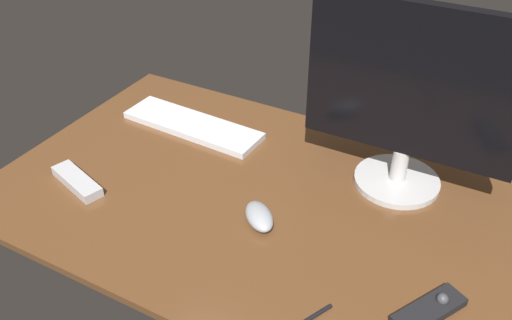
# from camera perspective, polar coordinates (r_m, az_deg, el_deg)

# --- Properties ---
(desk) EXTENTS (1.40, 0.84, 0.02)m
(desk) POSITION_cam_1_polar(r_m,az_deg,el_deg) (1.39, 1.53, -4.52)
(desk) COLOR brown
(desk) RESTS_ON ground
(monitor) EXTENTS (0.52, 0.22, 0.48)m
(monitor) POSITION_cam_1_polar(r_m,az_deg,el_deg) (1.34, 15.86, 6.38)
(monitor) COLOR silver
(monitor) RESTS_ON desk
(keyboard) EXTENTS (0.44, 0.14, 0.02)m
(keyboard) POSITION_cam_1_polar(r_m,az_deg,el_deg) (1.66, -6.57, 3.59)
(keyboard) COLOR silver
(keyboard) RESTS_ON desk
(computer_mouse) EXTENTS (0.12, 0.12, 0.04)m
(computer_mouse) POSITION_cam_1_polar(r_m,az_deg,el_deg) (1.30, 0.33, -5.85)
(computer_mouse) COLOR #999EA5
(computer_mouse) RESTS_ON desk
(media_remote) EXTENTS (0.13, 0.17, 0.03)m
(media_remote) POSITION_cam_1_polar(r_m,az_deg,el_deg) (1.17, 17.55, -14.55)
(media_remote) COLOR black
(media_remote) RESTS_ON desk
(tv_remote) EXTENTS (0.18, 0.10, 0.03)m
(tv_remote) POSITION_cam_1_polar(r_m,az_deg,el_deg) (1.49, -18.02, -2.10)
(tv_remote) COLOR #B7B7BC
(tv_remote) RESTS_ON desk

